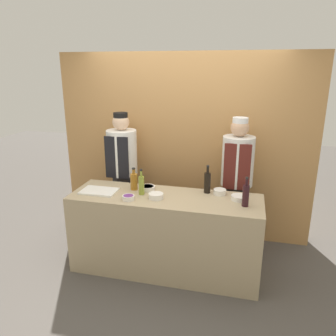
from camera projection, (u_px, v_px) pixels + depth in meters
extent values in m
plane|color=#4C4742|center=(165.00, 268.00, 3.76)|extent=(14.00, 14.00, 0.00)
cube|color=#B7844C|center=(184.00, 147.00, 4.34)|extent=(3.33, 0.18, 2.40)
cube|color=tan|center=(165.00, 233.00, 3.63)|extent=(2.06, 0.65, 0.89)
cylinder|color=white|center=(128.00, 198.00, 3.40)|extent=(0.13, 0.13, 0.05)
cylinder|color=#703384|center=(128.00, 196.00, 3.40)|extent=(0.10, 0.10, 0.01)
cylinder|color=white|center=(156.00, 196.00, 3.44)|extent=(0.16, 0.16, 0.06)
cylinder|color=silver|center=(156.00, 194.00, 3.43)|extent=(0.13, 0.13, 0.02)
cylinder|color=white|center=(220.00, 192.00, 3.55)|extent=(0.14, 0.14, 0.06)
cylinder|color=red|center=(220.00, 190.00, 3.54)|extent=(0.11, 0.11, 0.02)
cylinder|color=white|center=(239.00, 198.00, 3.41)|extent=(0.17, 0.17, 0.05)
cylinder|color=yellow|center=(239.00, 196.00, 3.40)|extent=(0.14, 0.14, 0.01)
cylinder|color=white|center=(148.00, 188.00, 3.68)|extent=(0.17, 0.17, 0.05)
cylinder|color=green|center=(148.00, 187.00, 3.67)|extent=(0.14, 0.14, 0.01)
cube|color=white|center=(99.00, 191.00, 3.62)|extent=(0.39, 0.26, 0.02)
cylinder|color=#9E661E|center=(134.00, 182.00, 3.68)|extent=(0.08, 0.08, 0.18)
cylinder|color=#9E661E|center=(134.00, 172.00, 3.64)|extent=(0.03, 0.03, 0.06)
cylinder|color=black|center=(134.00, 169.00, 3.63)|extent=(0.04, 0.04, 0.02)
cylinder|color=olive|center=(141.00, 186.00, 3.53)|extent=(0.06, 0.06, 0.21)
cylinder|color=olive|center=(141.00, 174.00, 3.49)|extent=(0.02, 0.02, 0.06)
cylinder|color=black|center=(141.00, 170.00, 3.48)|extent=(0.03, 0.03, 0.02)
cylinder|color=black|center=(246.00, 196.00, 3.23)|extent=(0.07, 0.07, 0.22)
cylinder|color=black|center=(247.00, 182.00, 3.19)|extent=(0.03, 0.03, 0.07)
cylinder|color=black|center=(247.00, 178.00, 3.17)|extent=(0.03, 0.03, 0.02)
cylinder|color=black|center=(207.00, 183.00, 3.58)|extent=(0.07, 0.07, 0.23)
cylinder|color=black|center=(208.00, 170.00, 3.53)|extent=(0.03, 0.03, 0.07)
cylinder|color=black|center=(208.00, 166.00, 3.52)|extent=(0.03, 0.03, 0.02)
cylinder|color=#28282D|center=(124.00, 205.00, 4.37)|extent=(0.27, 0.27, 0.89)
cylinder|color=white|center=(122.00, 152.00, 4.16)|extent=(0.38, 0.38, 0.57)
cube|color=black|center=(117.00, 158.00, 4.00)|extent=(0.30, 0.02, 0.53)
sphere|color=beige|center=(121.00, 122.00, 4.04)|extent=(0.21, 0.21, 0.21)
cylinder|color=black|center=(120.00, 116.00, 4.02)|extent=(0.18, 0.18, 0.07)
cylinder|color=#28282D|center=(234.00, 217.00, 4.05)|extent=(0.27, 0.27, 0.87)
cylinder|color=silver|center=(238.00, 161.00, 3.83)|extent=(0.37, 0.37, 0.58)
cube|color=#561E19|center=(237.00, 167.00, 3.67)|extent=(0.30, 0.02, 0.54)
sphere|color=tan|center=(240.00, 128.00, 3.71)|extent=(0.21, 0.21, 0.21)
cylinder|color=white|center=(240.00, 121.00, 3.69)|extent=(0.18, 0.18, 0.07)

